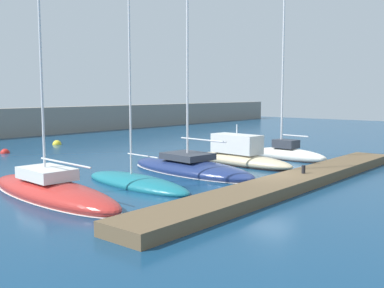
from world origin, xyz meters
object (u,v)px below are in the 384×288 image
sailboat_navy_third (190,167)px  mooring_buoy_yellow (57,145)px  sailboat_red_nearest (51,190)px  sailboat_ivory_fifth (288,153)px  motorboat_sand_fourth (240,156)px  mooring_buoy_red (5,153)px  dock_bollard (303,169)px  sailboat_teal_second (136,183)px

sailboat_navy_third → mooring_buoy_yellow: (3.49, 19.40, -0.31)m
sailboat_red_nearest → sailboat_ivory_fifth: bearing=-93.6°
motorboat_sand_fourth → sailboat_ivory_fifth: 4.51m
sailboat_navy_third → mooring_buoy_red: bearing=14.6°
dock_bollard → motorboat_sand_fourth: bearing=62.9°
sailboat_red_nearest → mooring_buoy_yellow: bearing=-30.2°
sailboat_red_nearest → motorboat_sand_fourth: bearing=-90.6°
sailboat_ivory_fifth → mooring_buoy_yellow: size_ratio=15.47×
sailboat_red_nearest → dock_bollard: bearing=-120.9°
sailboat_red_nearest → mooring_buoy_red: bearing=-17.5°
mooring_buoy_yellow → sailboat_navy_third: bearing=-100.2°
mooring_buoy_red → mooring_buoy_yellow: size_ratio=0.88×
sailboat_teal_second → motorboat_sand_fourth: 9.37m
sailboat_red_nearest → sailboat_navy_third: bearing=-89.4°
sailboat_navy_third → dock_bollard: bearing=-163.7°
sailboat_ivory_fifth → sailboat_navy_third: bearing=82.8°
sailboat_navy_third → sailboat_red_nearest: bearing=92.1°
mooring_buoy_red → sailboat_navy_third: bearing=-80.8°
mooring_buoy_red → dock_bollard: size_ratio=1.65×
mooring_buoy_red → motorboat_sand_fourth: bearing=-67.6°
motorboat_sand_fourth → dock_bollard: 7.06m
mooring_buoy_yellow → dock_bollard: dock_bollard is taller
mooring_buoy_yellow → dock_bollard: (-2.18, -26.23, 0.76)m
mooring_buoy_red → dock_bollard: (4.10, -23.99, 0.76)m
mooring_buoy_yellow → sailboat_ivory_fifth: bearing=-75.8°
sailboat_teal_second → motorboat_sand_fourth: sailboat_teal_second is taller
sailboat_teal_second → dock_bollard: bearing=-131.6°
motorboat_sand_fourth → sailboat_ivory_fifth: bearing=-101.3°
sailboat_teal_second → dock_bollard: sailboat_teal_second is taller
sailboat_red_nearest → sailboat_navy_third: (9.27, -0.53, -0.03)m
sailboat_red_nearest → sailboat_ivory_fifth: size_ratio=1.69×
mooring_buoy_yellow → dock_bollard: size_ratio=1.87×
motorboat_sand_fourth → sailboat_red_nearest: bearing=90.9°
sailboat_red_nearest → motorboat_sand_fourth: (13.80, -1.07, 0.25)m
sailboat_red_nearest → mooring_buoy_yellow: 22.79m
mooring_buoy_red → mooring_buoy_yellow: bearing=19.6°
mooring_buoy_red → sailboat_red_nearest: bearing=-111.3°
sailboat_ivory_fifth → mooring_buoy_red: sailboat_ivory_fifth is taller
sailboat_navy_third → motorboat_sand_fourth: 4.57m
sailboat_navy_third → mooring_buoy_yellow: 19.72m
sailboat_ivory_fifth → mooring_buoy_yellow: sailboat_ivory_fifth is taller
mooring_buoy_red → mooring_buoy_yellow: mooring_buoy_yellow is taller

